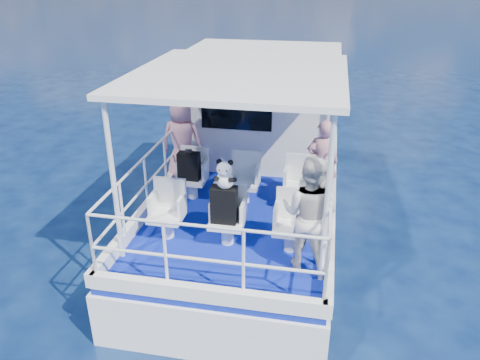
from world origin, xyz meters
name	(u,v)px	position (x,y,z in m)	size (l,w,h in m)	color
ground	(242,253)	(0.00, 0.00, 0.00)	(2000.00, 2000.00, 0.00)	#071538
hull	(252,224)	(0.00, 1.00, 0.00)	(3.00, 7.00, 1.60)	white
deck	(252,184)	(0.00, 1.00, 0.85)	(2.90, 6.90, 0.10)	navy
cabin	(264,105)	(0.00, 2.30, 2.00)	(2.85, 2.00, 2.20)	white
canopy	(239,74)	(0.00, -0.20, 3.14)	(3.00, 3.20, 0.08)	white
canopy_posts	(239,151)	(0.00, -0.25, 2.00)	(2.77, 2.97, 2.20)	white
railings	(235,196)	(0.00, -0.58, 1.40)	(2.84, 3.59, 1.00)	white
seat_port_fwd	(192,187)	(-0.90, 0.20, 1.09)	(0.48, 0.46, 0.38)	white
seat_center_fwd	(244,192)	(0.00, 0.20, 1.09)	(0.48, 0.46, 0.38)	white
seat_stbd_fwd	(298,196)	(0.90, 0.20, 1.09)	(0.48, 0.46, 0.38)	white
seat_port_aft	(167,225)	(-0.90, -1.10, 1.09)	(0.48, 0.46, 0.38)	white
seat_center_aft	(227,231)	(0.00, -1.10, 1.09)	(0.48, 0.46, 0.38)	white
seat_stbd_aft	(290,238)	(0.90, -1.10, 1.09)	(0.48, 0.46, 0.38)	white
passenger_port_fwd	(182,141)	(-1.25, 0.84, 1.68)	(0.58, 0.42, 1.56)	pink
passenger_stbd_fwd	(322,162)	(1.25, 0.47, 1.61)	(0.52, 0.34, 1.43)	#CF868D
passenger_stbd_aft	(310,214)	(1.15, -1.46, 1.69)	(0.77, 0.60, 1.58)	silver
backpack_port	(189,166)	(-0.92, 0.12, 1.51)	(0.36, 0.20, 0.47)	black
backpack_center	(224,205)	(-0.03, -1.16, 1.55)	(0.35, 0.20, 0.53)	black
compact_camera	(188,151)	(-0.91, 0.11, 1.78)	(0.10, 0.06, 0.06)	black
panda	(225,174)	(-0.01, -1.16, 2.02)	(0.26, 0.22, 0.41)	white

